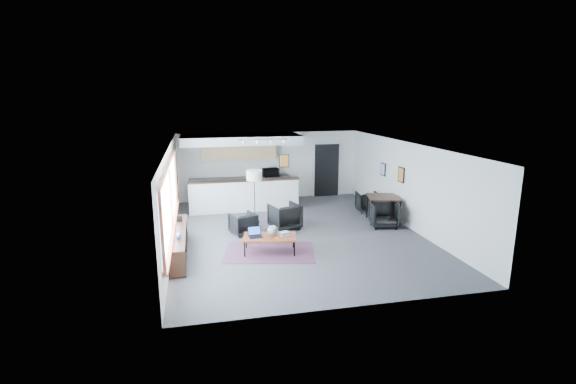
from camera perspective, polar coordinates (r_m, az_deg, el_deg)
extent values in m
cube|color=#49494C|center=(12.36, 1.15, -5.71)|extent=(7.00, 9.00, 0.01)
cube|color=white|center=(11.78, 1.21, 6.40)|extent=(7.00, 9.00, 0.01)
cube|color=silver|center=(16.33, -2.54, 3.62)|extent=(7.00, 0.01, 2.60)
cube|color=silver|center=(7.86, 8.97, -6.94)|extent=(7.00, 0.01, 2.60)
cube|color=silver|center=(11.70, -15.75, -0.63)|extent=(0.01, 9.00, 2.60)
cube|color=silver|center=(13.25, 16.08, 0.91)|extent=(0.01, 9.00, 2.60)
cube|color=#8CBFFF|center=(10.78, -15.87, -0.69)|extent=(0.02, 5.80, 1.55)
cube|color=brown|center=(10.99, -15.46, -4.74)|extent=(0.10, 5.95, 0.06)
cube|color=brown|center=(10.62, -16.03, 3.51)|extent=(0.06, 5.95, 0.06)
cube|color=brown|center=(7.99, -16.83, -5.51)|extent=(0.06, 0.06, 1.60)
cube|color=brown|center=(10.78, -15.76, -0.69)|extent=(0.06, 0.06, 1.60)
cube|color=brown|center=(13.61, -15.14, 2.14)|extent=(0.06, 0.06, 1.60)
cube|color=#311B11|center=(10.91, -14.72, -5.27)|extent=(0.35, 3.00, 0.05)
cube|color=#311B11|center=(11.10, -14.55, -8.06)|extent=(0.35, 3.00, 0.05)
cube|color=#311B11|center=(9.65, -14.91, -9.57)|extent=(0.33, 0.04, 0.55)
cube|color=#311B11|center=(11.00, -14.63, -6.70)|extent=(0.33, 0.04, 0.55)
cube|color=#311B11|center=(12.38, -14.42, -4.47)|extent=(0.33, 0.04, 0.55)
cube|color=#3359A5|center=(9.84, -14.82, -10.07)|extent=(0.18, 0.04, 0.20)
cube|color=silver|center=(10.00, -14.79, -9.64)|extent=(0.18, 0.04, 0.22)
cube|color=maroon|center=(10.15, -14.76, -9.22)|extent=(0.18, 0.04, 0.24)
cube|color=#311B11|center=(10.32, -14.72, -8.97)|extent=(0.18, 0.04, 0.20)
cube|color=#3359A5|center=(10.47, -14.70, -8.58)|extent=(0.18, 0.04, 0.22)
cube|color=silver|center=(10.63, -14.67, -8.19)|extent=(0.18, 0.04, 0.24)
cube|color=maroon|center=(10.79, -14.63, -7.97)|extent=(0.18, 0.04, 0.20)
cube|color=#311B11|center=(10.95, -14.61, -7.61)|extent=(0.18, 0.04, 0.22)
cube|color=#3359A5|center=(11.10, -14.58, -7.26)|extent=(0.18, 0.03, 0.24)
cube|color=silver|center=(11.27, -14.55, -7.06)|extent=(0.18, 0.03, 0.20)
cube|color=maroon|center=(11.43, -14.53, -6.72)|extent=(0.18, 0.03, 0.22)
cube|color=#311B11|center=(11.58, -14.50, -6.39)|extent=(0.18, 0.04, 0.24)
cube|color=black|center=(11.64, -14.62, -3.51)|extent=(0.14, 0.02, 0.18)
sphere|color=#264C99|center=(10.31, -14.75, -5.79)|extent=(0.14, 0.14, 0.14)
cube|color=white|center=(14.56, -5.94, -0.60)|extent=(3.80, 0.25, 1.10)
cube|color=#311B11|center=(14.44, -5.99, 1.55)|extent=(3.85, 0.32, 0.04)
cube|color=white|center=(15.99, -6.53, 0.24)|extent=(3.80, 0.60, 0.90)
cube|color=#2D2D2D|center=(15.89, -6.57, 1.86)|extent=(3.82, 0.62, 0.04)
cube|color=tan|center=(15.88, -6.73, 5.65)|extent=(2.80, 0.35, 0.70)
cube|color=white|center=(15.13, -6.50, 7.20)|extent=(4.20, 1.80, 0.30)
cube|color=black|center=(14.56, -0.56, 4.28)|extent=(0.35, 0.03, 0.45)
cube|color=orange|center=(14.54, -0.55, 4.27)|extent=(0.30, 0.01, 0.40)
cube|color=black|center=(16.84, 5.26, 3.00)|extent=(1.00, 0.12, 2.10)
cube|color=white|center=(16.70, 3.55, 2.95)|extent=(0.06, 0.10, 2.10)
cube|color=white|center=(17.01, 6.92, 3.06)|extent=(0.06, 0.10, 2.10)
cube|color=white|center=(16.69, 5.33, 6.63)|extent=(1.10, 0.10, 0.06)
cube|color=silver|center=(13.81, -3.40, 7.17)|extent=(1.60, 0.04, 0.04)
cylinder|color=silver|center=(13.73, -6.09, 6.75)|extent=(0.07, 0.07, 0.09)
cylinder|color=silver|center=(13.79, -4.22, 6.81)|extent=(0.07, 0.07, 0.09)
cylinder|color=silver|center=(13.86, -2.37, 6.87)|extent=(0.07, 0.07, 0.09)
cylinder|color=silver|center=(13.95, -0.53, 6.92)|extent=(0.07, 0.07, 0.09)
cube|color=black|center=(13.53, 15.22, 2.29)|extent=(0.03, 0.38, 0.48)
cube|color=orange|center=(13.53, 15.16, 2.29)|extent=(0.00, 0.32, 0.42)
cube|color=black|center=(14.69, 12.88, 3.04)|extent=(0.03, 0.34, 0.44)
cube|color=#859FC5|center=(14.68, 12.83, 3.04)|extent=(0.00, 0.28, 0.38)
cube|color=#502B3E|center=(10.94, -2.51, -8.20)|extent=(2.57, 2.01, 0.01)
cube|color=brown|center=(10.79, -2.53, -6.17)|extent=(1.46, 0.97, 0.05)
cube|color=black|center=(10.60, -5.95, -7.85)|extent=(0.04, 0.04, 0.40)
cube|color=black|center=(11.19, -5.72, -6.71)|extent=(0.04, 0.04, 0.40)
cube|color=black|center=(10.58, 0.87, -7.82)|extent=(0.04, 0.04, 0.40)
cube|color=black|center=(11.17, 0.73, -6.68)|extent=(0.04, 0.04, 0.40)
cube|color=black|center=(10.51, -2.55, -6.89)|extent=(1.27, 0.27, 0.03)
cube|color=black|center=(11.10, -2.51, -5.80)|extent=(1.27, 0.27, 0.03)
cube|color=black|center=(10.75, -4.47, -6.10)|extent=(0.36, 0.28, 0.02)
cube|color=black|center=(10.82, -4.64, -5.29)|extent=(0.34, 0.10, 0.22)
cube|color=blue|center=(10.81, -4.64, -5.30)|extent=(0.31, 0.08, 0.19)
sphere|color=gray|center=(10.78, -2.11, -5.28)|extent=(0.28, 0.28, 0.28)
cube|color=silver|center=(10.86, -0.52, -5.80)|extent=(0.34, 0.31, 0.03)
cube|color=#3359A5|center=(10.85, -0.52, -5.64)|extent=(0.31, 0.28, 0.03)
cube|color=silver|center=(10.83, -0.51, -5.54)|extent=(0.29, 0.26, 0.03)
cube|color=#E5590C|center=(10.64, -1.58, -6.30)|extent=(0.11, 0.11, 0.01)
imported|color=black|center=(12.28, -6.17, -4.18)|extent=(0.85, 0.82, 0.69)
imported|color=black|center=(12.69, -0.44, -3.18)|extent=(1.00, 0.96, 0.85)
cylinder|color=black|center=(13.43, -4.53, -4.11)|extent=(0.35, 0.35, 0.03)
cylinder|color=black|center=(13.24, -4.58, -1.10)|extent=(0.03, 0.03, 1.43)
cylinder|color=beige|center=(13.07, -4.64, 2.29)|extent=(0.58, 0.58, 0.32)
cube|color=#311B11|center=(13.62, 12.97, -0.69)|extent=(1.20, 1.20, 0.04)
cylinder|color=black|center=(13.22, 11.36, -2.89)|extent=(0.05, 0.05, 0.79)
cylinder|color=black|center=(14.06, 10.79, -1.91)|extent=(0.05, 0.05, 0.79)
cylinder|color=black|center=(13.40, 15.08, -2.88)|extent=(0.05, 0.05, 0.79)
cylinder|color=black|center=(14.23, 14.29, -1.91)|extent=(0.05, 0.05, 0.79)
imported|color=black|center=(13.21, 13.01, -3.17)|extent=(0.80, 0.77, 0.71)
imported|color=black|center=(14.84, 10.82, -1.42)|extent=(0.69, 0.65, 0.64)
imported|color=black|center=(16.01, -2.37, 2.81)|extent=(0.63, 0.42, 0.39)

